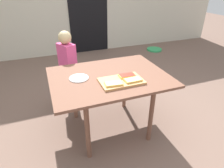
% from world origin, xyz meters
% --- Properties ---
extents(ground_plane, '(16.00, 16.00, 0.00)m').
position_xyz_m(ground_plane, '(0.00, 0.00, 0.00)').
color(ground_plane, '#745A4D').
extents(house_door, '(0.90, 0.02, 2.00)m').
position_xyz_m(house_door, '(0.52, 2.81, 1.00)').
color(house_door, black).
rests_on(house_door, ground).
extents(dining_table, '(1.21, 0.90, 0.69)m').
position_xyz_m(dining_table, '(0.00, 0.00, 0.62)').
color(dining_table, brown).
rests_on(dining_table, ground).
extents(cutting_board, '(0.42, 0.26, 0.02)m').
position_xyz_m(cutting_board, '(0.06, -0.17, 0.70)').
color(cutting_board, tan).
rests_on(cutting_board, dining_table).
extents(pizza_slice_near_left, '(0.18, 0.11, 0.02)m').
position_xyz_m(pizza_slice_near_left, '(-0.04, -0.23, 0.72)').
color(pizza_slice_near_left, '#E7B54F').
rests_on(pizza_slice_near_left, cutting_board).
extents(pizza_slice_near_right, '(0.17, 0.10, 0.02)m').
position_xyz_m(pizza_slice_near_right, '(0.16, -0.22, 0.72)').
color(pizza_slice_near_right, '#E7B54F').
rests_on(pizza_slice_near_right, cutting_board).
extents(pizza_slice_far_right, '(0.17, 0.10, 0.02)m').
position_xyz_m(pizza_slice_far_right, '(0.15, -0.12, 0.72)').
color(pizza_slice_far_right, '#E7B54F').
rests_on(pizza_slice_far_right, cutting_board).
extents(plate_white_left, '(0.20, 0.20, 0.01)m').
position_xyz_m(plate_white_left, '(-0.31, 0.05, 0.70)').
color(plate_white_left, silver).
rests_on(plate_white_left, dining_table).
extents(child_left, '(0.23, 0.28, 1.03)m').
position_xyz_m(child_left, '(-0.32, 0.71, 0.59)').
color(child_left, '#21443E').
rests_on(child_left, ground).
extents(garden_hose_coil, '(0.36, 0.36, 0.04)m').
position_xyz_m(garden_hose_coil, '(2.03, 2.29, 0.02)').
color(garden_hose_coil, '#36AD63').
rests_on(garden_hose_coil, ground).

